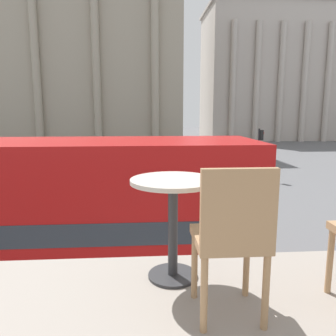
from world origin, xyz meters
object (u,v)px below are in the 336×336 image
object	(u,v)px
pedestrian_olive	(234,154)
pedestrian_black	(263,160)
double_decker_bus	(16,223)
pedestrian_white	(53,173)
traffic_light_mid	(260,146)
pedestrian_red	(229,146)
plaza_building_right	(287,76)
cafe_dining_table	(173,206)
cafe_chair_0	(232,235)
traffic_light_near	(39,170)
plaza_building_left	(55,66)

from	to	relation	value
pedestrian_olive	pedestrian_black	size ratio (longest dim) A/B	0.95
double_decker_bus	pedestrian_white	xyz separation A→B (m)	(-2.79, 13.05, -1.29)
traffic_light_mid	pedestrian_red	world-z (taller)	traffic_light_mid
double_decker_bus	pedestrian_olive	distance (m)	24.08
pedestrian_red	pedestrian_black	size ratio (longest dim) A/B	0.98
plaza_building_right	traffic_light_mid	xyz separation A→B (m)	(-17.03, -35.34, -8.61)
cafe_dining_table	double_decker_bus	bearing A→B (deg)	122.08
cafe_chair_0	pedestrian_olive	world-z (taller)	cafe_chair_0
traffic_light_near	plaza_building_right	bearing A→B (deg)	55.87
cafe_dining_table	pedestrian_olive	xyz separation A→B (m)	(7.78, 26.30, -3.05)
cafe_dining_table	pedestrian_red	distance (m)	33.78
cafe_chair_0	plaza_building_right	distance (m)	61.14
traffic_light_mid	double_decker_bus	bearing A→B (deg)	-125.74
traffic_light_near	pedestrian_olive	world-z (taller)	traffic_light_near
traffic_light_mid	cafe_dining_table	bearing A→B (deg)	-111.36
cafe_dining_table	traffic_light_mid	bearing A→B (deg)	68.64
plaza_building_right	pedestrian_black	size ratio (longest dim) A/B	16.76
plaza_building_left	traffic_light_mid	distance (m)	33.62
pedestrian_olive	pedestrian_black	world-z (taller)	pedestrian_black
cafe_chair_0	plaza_building_right	xyz separation A→B (m)	(24.46, 55.60, 6.97)
pedestrian_black	plaza_building_left	bearing A→B (deg)	-13.56
double_decker_bus	traffic_light_mid	xyz separation A→B (m)	(10.74, 14.93, 0.07)
plaza_building_left	pedestrian_black	size ratio (longest dim) A/B	19.86
plaza_building_left	cafe_dining_table	bearing A→B (deg)	-74.73
cafe_dining_table	plaza_building_right	distance (m)	60.79
double_decker_bus	pedestrian_black	size ratio (longest dim) A/B	6.07
traffic_light_near	traffic_light_mid	bearing A→B (deg)	32.99
double_decker_bus	pedestrian_red	xyz separation A→B (m)	(11.91, 27.63, -1.27)
double_decker_bus	pedestrian_red	bearing A→B (deg)	71.50
plaza_building_right	traffic_light_mid	distance (m)	40.16
cafe_dining_table	traffic_light_mid	distance (m)	21.26
cafe_dining_table	plaza_building_right	size ratio (longest dim) A/B	0.03
cafe_chair_0	traffic_light_mid	xyz separation A→B (m)	(7.43, 20.26, -1.65)
plaza_building_left	traffic_light_near	xyz separation A→B (m)	(7.73, -33.60, -8.61)
traffic_light_near	cafe_chair_0	bearing A→B (deg)	-68.07
traffic_light_near	pedestrian_black	xyz separation A→B (m)	(13.55, 10.50, -1.22)
cafe_dining_table	pedestrian_red	world-z (taller)	cafe_dining_table
pedestrian_white	pedestrian_red	size ratio (longest dim) A/B	0.98
cafe_dining_table	pedestrian_red	xyz separation A→B (m)	(8.89, 32.45, -3.01)
traffic_light_mid	plaza_building_left	bearing A→B (deg)	128.16
cafe_chair_0	pedestrian_black	xyz separation A→B (m)	(8.62, 22.74, -2.97)
double_decker_bus	cafe_chair_0	world-z (taller)	cafe_chair_0
double_decker_bus	pedestrian_white	bearing A→B (deg)	106.85
cafe_dining_table	pedestrian_black	bearing A→B (deg)	68.15
pedestrian_black	traffic_light_near	bearing A→B (deg)	71.55
double_decker_bus	plaza_building_left	distance (m)	42.44
plaza_building_right	pedestrian_white	distance (m)	49.17
double_decker_bus	pedestrian_red	distance (m)	30.12
pedestrian_olive	pedestrian_white	bearing A→B (deg)	-7.43
cafe_chair_0	plaza_building_right	size ratio (longest dim) A/B	0.03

